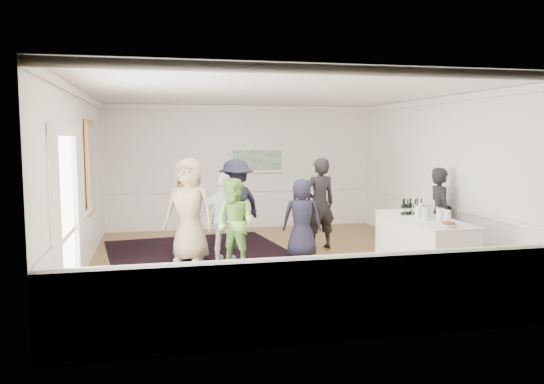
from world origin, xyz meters
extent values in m
plane|color=olive|center=(0.00, 0.00, 0.00)|extent=(8.00, 8.00, 0.00)
cube|color=white|center=(0.00, 0.00, 3.20)|extent=(7.00, 8.00, 0.02)
cube|color=white|center=(-3.50, 0.00, 1.60)|extent=(0.02, 8.00, 3.20)
cube|color=white|center=(3.50, 0.00, 1.60)|extent=(0.02, 8.00, 3.20)
cube|color=white|center=(0.00, 4.00, 1.60)|extent=(7.00, 0.02, 3.20)
cube|color=white|center=(0.00, -4.00, 1.60)|extent=(7.00, 0.02, 3.20)
cube|color=#F09846|center=(-3.46, 1.30, 1.80)|extent=(0.04, 1.25, 1.85)
cube|color=white|center=(-3.43, 1.30, 1.80)|extent=(0.01, 1.05, 1.65)
cube|color=white|center=(-3.43, -2.72, 1.20)|extent=(0.10, 0.14, 2.40)
cube|color=white|center=(-3.43, -1.08, 1.20)|extent=(0.10, 0.14, 2.40)
cube|color=white|center=(-3.43, -1.90, 2.48)|extent=(0.10, 1.78, 0.16)
cube|color=white|center=(-3.46, -1.90, 1.20)|extent=(0.02, 1.50, 2.40)
cube|color=white|center=(0.40, 3.95, 1.78)|extent=(1.44, 0.05, 0.66)
cube|color=#266738|center=(0.40, 3.92, 1.78)|extent=(1.30, 0.01, 0.52)
cube|color=black|center=(-1.29, 0.65, 0.01)|extent=(4.18, 5.13, 0.02)
cube|color=white|center=(2.43, -1.15, 0.47)|extent=(0.83, 2.28, 0.93)
cube|color=white|center=(2.43, -1.15, 0.94)|extent=(0.89, 2.34, 0.02)
imported|color=black|center=(3.20, -0.37, 0.90)|extent=(0.53, 0.71, 1.80)
imported|color=tan|center=(-1.60, 0.46, 1.00)|extent=(1.15, 0.99, 1.99)
imported|color=#75BB4A|center=(-0.81, -0.18, 0.82)|extent=(1.00, 1.00, 1.64)
imported|color=silver|center=(-0.94, 0.21, 0.85)|extent=(1.08, 0.76, 1.70)
imported|color=black|center=(-0.56, 1.34, 0.96)|extent=(1.43, 1.28, 1.92)
imported|color=black|center=(1.19, 1.05, 0.97)|extent=(0.77, 0.57, 1.95)
imported|color=black|center=(0.60, 0.34, 0.79)|extent=(0.87, 0.68, 1.58)
cylinder|color=#77B340|center=(2.33, -1.37, 1.07)|extent=(0.12, 0.12, 0.24)
cylinder|color=#D94065|center=(2.54, -1.50, 1.07)|extent=(0.12, 0.12, 0.24)
cylinder|color=#67A83C|center=(2.32, -1.16, 1.07)|extent=(0.12, 0.12, 0.24)
cylinder|color=silver|center=(2.53, -1.75, 1.07)|extent=(0.12, 0.12, 0.24)
cylinder|color=silver|center=(2.48, -1.03, 1.06)|extent=(0.26, 0.26, 0.25)
imported|color=white|center=(2.37, -2.08, 0.98)|extent=(0.27, 0.27, 0.07)
cylinder|color=brown|center=(2.37, -2.08, 1.00)|extent=(0.19, 0.19, 0.04)
camera|label=1|loc=(-2.22, -9.66, 2.39)|focal=35.00mm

